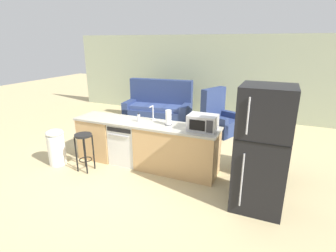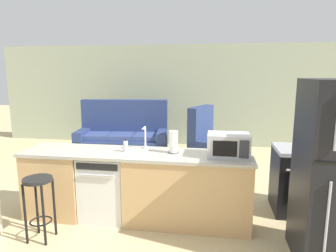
% 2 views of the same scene
% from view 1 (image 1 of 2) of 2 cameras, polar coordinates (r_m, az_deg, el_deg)
% --- Properties ---
extents(ground_plane, '(24.00, 24.00, 0.00)m').
position_cam_1_polar(ground_plane, '(5.48, -6.32, -8.07)').
color(ground_plane, tan).
extents(wall_back, '(10.00, 0.06, 2.60)m').
position_cam_1_polar(wall_back, '(8.80, 8.93, 10.63)').
color(wall_back, '#A8B293').
rests_on(wall_back, ground_plane).
extents(kitchen_counter, '(2.94, 0.66, 0.90)m').
position_cam_1_polar(kitchen_counter, '(5.20, -4.17, -4.41)').
color(kitchen_counter, tan).
rests_on(kitchen_counter, ground_plane).
extents(dishwasher, '(0.58, 0.61, 0.84)m').
position_cam_1_polar(dishwasher, '(5.43, -8.78, -3.58)').
color(dishwasher, silver).
rests_on(dishwasher, ground_plane).
extents(stove_range, '(0.76, 0.68, 0.90)m').
position_cam_1_polar(stove_range, '(5.18, 20.16, -5.22)').
color(stove_range, black).
rests_on(stove_range, ground_plane).
extents(refrigerator, '(0.72, 0.73, 1.84)m').
position_cam_1_polar(refrigerator, '(3.99, 19.76, -4.84)').
color(refrigerator, black).
rests_on(refrigerator, ground_plane).
extents(microwave, '(0.50, 0.37, 0.28)m').
position_cam_1_polar(microwave, '(4.61, 7.55, 0.73)').
color(microwave, '#B7B7BC').
rests_on(microwave, kitchen_counter).
extents(sink_faucet, '(0.07, 0.18, 0.30)m').
position_cam_1_polar(sink_faucet, '(5.17, -3.36, 2.66)').
color(sink_faucet, silver).
rests_on(sink_faucet, kitchen_counter).
extents(paper_towel_roll, '(0.14, 0.14, 0.28)m').
position_cam_1_polar(paper_towel_roll, '(4.87, 0.09, 1.81)').
color(paper_towel_roll, '#4C4C51').
rests_on(paper_towel_roll, kitchen_counter).
extents(soap_bottle, '(0.06, 0.06, 0.18)m').
position_cam_1_polar(soap_bottle, '(5.12, -6.40, 1.74)').
color(soap_bottle, silver).
rests_on(soap_bottle, kitchen_counter).
extents(kettle, '(0.21, 0.17, 0.19)m').
position_cam_1_polar(kettle, '(5.13, 22.77, 0.59)').
color(kettle, black).
rests_on(kettle, stove_range).
extents(bar_stool, '(0.32, 0.32, 0.74)m').
position_cam_1_polar(bar_stool, '(5.21, -17.82, -3.83)').
color(bar_stool, black).
rests_on(bar_stool, ground_plane).
extents(trash_bin, '(0.35, 0.35, 0.74)m').
position_cam_1_polar(trash_bin, '(5.73, -23.15, -4.14)').
color(trash_bin, white).
rests_on(trash_bin, ground_plane).
extents(couch, '(2.08, 1.10, 1.27)m').
position_cam_1_polar(couch, '(8.18, -2.04, 3.82)').
color(couch, navy).
rests_on(couch, ground_plane).
extents(armchair, '(1.07, 1.09, 1.20)m').
position_cam_1_polar(armchair, '(7.25, 10.91, 1.27)').
color(armchair, navy).
rests_on(armchair, ground_plane).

